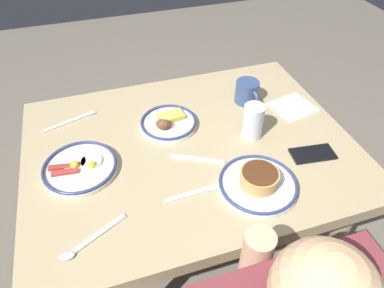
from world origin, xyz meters
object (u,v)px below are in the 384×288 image
paper_napkin (293,107)px  butter_knife (199,191)px  coffee_mug (247,92)px  drinking_glass (253,123)px  plate_center_pancakes (80,167)px  fork_near (197,160)px  plate_near_main (168,123)px  plate_far_companion (258,182)px  tea_spoon (85,244)px  cell_phone (313,154)px  fork_far (71,121)px

paper_napkin → butter_knife: 0.56m
coffee_mug → drinking_glass: size_ratio=0.96×
plate_center_pancakes → fork_near: (-0.37, 0.07, -0.01)m
plate_center_pancakes → butter_knife: plate_center_pancakes is taller
plate_near_main → drinking_glass: 0.30m
plate_far_companion → tea_spoon: size_ratio=1.31×
coffee_mug → cell_phone: (-0.09, 0.34, -0.04)m
coffee_mug → paper_napkin: (-0.16, 0.09, -0.04)m
tea_spoon → paper_napkin: bearing=-155.8°
fork_far → butter_knife: same height
plate_center_pancakes → coffee_mug: size_ratio=1.94×
fork_near → plate_center_pancakes: bearing=-10.8°
plate_far_companion → butter_knife: (0.17, -0.03, -0.02)m
coffee_mug → drinking_glass: drinking_glass is taller
plate_far_companion → tea_spoon: bearing=4.7°
drinking_glass → butter_knife: 0.32m
plate_far_companion → cell_phone: 0.25m
drinking_glass → butter_knife: drinking_glass is taller
coffee_mug → fork_near: 0.39m
plate_center_pancakes → coffee_mug: (-0.65, -0.18, 0.03)m
tea_spoon → coffee_mug: bearing=-145.3°
fork_far → tea_spoon: tea_spoon is taller
cell_phone → paper_napkin: bearing=-98.9°
coffee_mug → fork_far: size_ratio=0.61×
plate_near_main → plate_center_pancakes: (0.32, 0.13, -0.00)m
plate_far_companion → coffee_mug: size_ratio=1.98×
plate_near_main → cell_phone: bearing=145.4°
butter_knife → tea_spoon: tea_spoon is taller
fork_near → paper_napkin: bearing=-159.9°
plate_center_pancakes → plate_far_companion: bearing=155.1°
cell_phone → fork_near: size_ratio=0.84×
plate_far_companion → tea_spoon: (0.51, 0.04, -0.02)m
drinking_glass → plate_near_main: bearing=-27.3°
fork_near → butter_knife: 0.13m
coffee_mug → fork_near: size_ratio=0.70×
plate_far_companion → drinking_glass: (-0.08, -0.22, 0.03)m
plate_near_main → plate_center_pancakes: size_ratio=0.87×
paper_napkin → fork_far: size_ratio=0.76×
drinking_glass → butter_knife: bearing=36.5°
cell_phone → tea_spoon: 0.76m
drinking_glass → cell_phone: 0.22m
coffee_mug → cell_phone: coffee_mug is taller
plate_center_pancakes → tea_spoon: 0.28m
plate_center_pancakes → cell_phone: (-0.74, 0.16, -0.01)m
plate_center_pancakes → fork_far: bearing=-86.8°
plate_near_main → plate_far_companion: bearing=116.9°
fork_near → fork_far: (0.38, -0.33, -0.00)m
coffee_mug → paper_napkin: size_ratio=0.80×
plate_far_companion → butter_knife: 0.18m
tea_spoon → butter_knife: bearing=-167.2°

